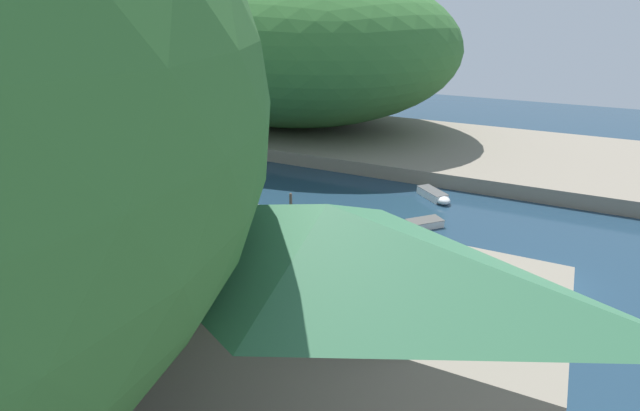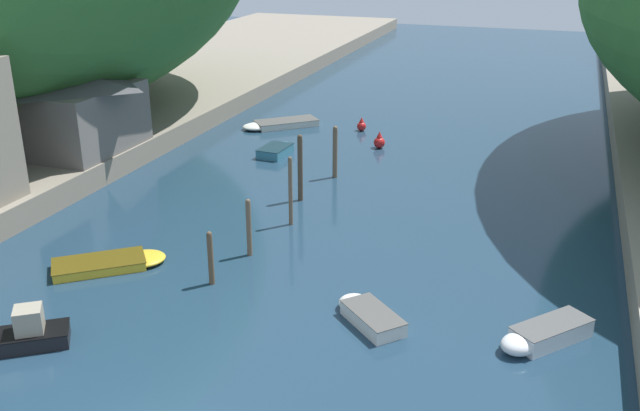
% 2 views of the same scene
% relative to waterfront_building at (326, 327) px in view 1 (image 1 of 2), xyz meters
% --- Properties ---
extents(water_surface, '(130.00, 130.00, 0.00)m').
position_rel_waterfront_building_xyz_m(water_surface, '(17.50, 23.31, -5.92)').
color(water_surface, '#1E384C').
rests_on(water_surface, ground).
extents(right_bank, '(22.00, 120.00, 1.36)m').
position_rel_waterfront_building_xyz_m(right_bank, '(42.28, 23.31, -5.24)').
color(right_bank, gray).
rests_on(right_bank, ground).
extents(hillside_right, '(31.06, 43.48, 19.01)m').
position_rel_waterfront_building_xyz_m(hillside_right, '(43.38, 27.02, 4.94)').
color(hillside_right, '#387033').
rests_on(hillside_right, right_bank).
extents(waterfront_building, '(6.91, 14.82, 8.87)m').
position_rel_waterfront_building_xyz_m(waterfront_building, '(0.00, 0.00, 0.00)').
color(waterfront_building, gray).
rests_on(waterfront_building, left_bank).
extents(boathouse_shed, '(7.97, 7.65, 4.95)m').
position_rel_waterfront_building_xyz_m(boathouse_shed, '(-0.12, 14.18, -2.01)').
color(boathouse_shed, slate).
rests_on(boathouse_shed, left_bank).
extents(boat_far_right_bank, '(5.44, 5.14, 0.48)m').
position_rel_waterfront_building_xyz_m(boat_far_right_bank, '(8.17, 27.25, -5.69)').
color(boat_far_right_bank, silver).
rests_on(boat_far_right_bank, water_surface).
extents(boat_near_quay, '(1.73, 3.20, 0.59)m').
position_rel_waterfront_building_xyz_m(boat_near_quay, '(10.67, 21.17, -5.63)').
color(boat_near_quay, teal).
rests_on(boat_near_quay, water_surface).
extents(boat_white_cruiser, '(3.40, 3.67, 0.70)m').
position_rel_waterfront_building_xyz_m(boat_white_cruiser, '(28.19, 3.24, -5.58)').
color(boat_white_cruiser, white).
rests_on(boat_white_cruiser, water_surface).
extents(boat_far_upstream, '(4.88, 4.39, 0.41)m').
position_rel_waterfront_building_xyz_m(boat_far_upstream, '(10.18, 3.48, -5.72)').
color(boat_far_upstream, gold).
rests_on(boat_far_upstream, water_surface).
extents(boat_red_skiff, '(3.50, 2.97, 1.50)m').
position_rel_waterfront_building_xyz_m(boat_red_skiff, '(10.82, -3.03, -5.48)').
color(boat_red_skiff, black).
rests_on(boat_red_skiff, water_surface).
extents(boat_cabin_cruiser, '(3.31, 3.20, 0.58)m').
position_rel_waterfront_building_xyz_m(boat_cabin_cruiser, '(21.89, 2.78, -5.64)').
color(boat_cabin_cruiser, silver).
rests_on(boat_cabin_cruiser, water_surface).
extents(mooring_post_nearest, '(0.24, 0.24, 2.37)m').
position_rel_waterfront_building_xyz_m(mooring_post_nearest, '(14.99, 3.49, -4.73)').
color(mooring_post_nearest, brown).
rests_on(mooring_post_nearest, water_surface).
extents(mooring_post_second, '(0.23, 0.23, 2.71)m').
position_rel_waterfront_building_xyz_m(mooring_post_second, '(15.33, 6.55, -4.56)').
color(mooring_post_second, brown).
rests_on(mooring_post_second, water_surface).
extents(mooring_post_middle, '(0.20, 0.20, 3.54)m').
position_rel_waterfront_building_xyz_m(mooring_post_middle, '(15.79, 10.46, -4.15)').
color(mooring_post_middle, brown).
rests_on(mooring_post_middle, water_surface).
extents(mooring_post_fourth, '(0.27, 0.27, 3.69)m').
position_rel_waterfront_building_xyz_m(mooring_post_fourth, '(15.05, 13.77, -4.07)').
color(mooring_post_fourth, '#4C3D2D').
rests_on(mooring_post_fourth, water_surface).
extents(mooring_post_farthest, '(0.28, 0.28, 3.13)m').
position_rel_waterfront_building_xyz_m(mooring_post_farthest, '(15.64, 17.97, -4.35)').
color(mooring_post_farthest, brown).
rests_on(mooring_post_farthest, water_surface).
extents(channel_buoy_near, '(0.76, 0.76, 1.14)m').
position_rel_waterfront_building_xyz_m(channel_buoy_near, '(16.59, 24.62, -5.48)').
color(channel_buoy_near, red).
rests_on(channel_buoy_near, water_surface).
extents(channel_buoy_far, '(0.67, 0.67, 1.00)m').
position_rel_waterfront_building_xyz_m(channel_buoy_far, '(14.27, 28.36, -5.53)').
color(channel_buoy_far, red).
rests_on(channel_buoy_far, water_surface).
extents(person_on_quay, '(0.34, 0.43, 1.69)m').
position_rel_waterfront_building_xyz_m(person_on_quay, '(2.33, -4.61, -3.58)').
color(person_on_quay, '#282D3D').
rests_on(person_on_quay, left_bank).
extents(person_by_boathouse, '(0.31, 0.43, 1.69)m').
position_rel_waterfront_building_xyz_m(person_by_boathouse, '(2.77, 12.08, -3.58)').
color(person_by_boathouse, '#282D3D').
rests_on(person_by_boathouse, left_bank).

